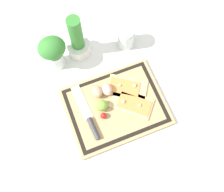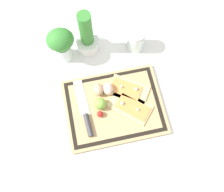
{
  "view_description": "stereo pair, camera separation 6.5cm",
  "coord_description": "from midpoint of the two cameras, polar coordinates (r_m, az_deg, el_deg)",
  "views": [
    {
      "loc": [
        -0.14,
        -0.32,
        1.13
      ],
      "look_at": [
        0.0,
        0.04,
        0.04
      ],
      "focal_mm": 42.0,
      "sensor_mm": 36.0,
      "label": 1
    },
    {
      "loc": [
        -0.08,
        -0.34,
        1.13
      ],
      "look_at": [
        0.0,
        0.04,
        0.04
      ],
      "focal_mm": 42.0,
      "sensor_mm": 36.0,
      "label": 2
    }
  ],
  "objects": [
    {
      "name": "ground_plane",
      "position": [
        1.18,
        -0.83,
        -2.54
      ],
      "size": [
        6.0,
        6.0,
        0.0
      ],
      "primitive_type": "plane",
      "color": "white"
    },
    {
      "name": "lime",
      "position": [
        1.13,
        -3.86,
        -2.18
      ],
      "size": [
        0.05,
        0.05,
        0.05
      ],
      "primitive_type": "sphere",
      "color": "#7FB742",
      "rests_on": "cutting_board"
    },
    {
      "name": "herb_glass",
      "position": [
        1.2,
        -14.26,
        9.31
      ],
      "size": [
        0.12,
        0.11,
        0.19
      ],
      "color": "silver",
      "rests_on": "ground_plane"
    },
    {
      "name": "egg_brown",
      "position": [
        1.16,
        -4.83,
        0.83
      ],
      "size": [
        0.05,
        0.06,
        0.05
      ],
      "primitive_type": "ellipsoid",
      "color": "tan",
      "rests_on": "cutting_board"
    },
    {
      "name": "pizza_slice_near",
      "position": [
        1.16,
        2.78,
        -1.75
      ],
      "size": [
        0.21,
        0.2,
        0.02
      ],
      "color": "#DBBC7F",
      "rests_on": "cutting_board"
    },
    {
      "name": "egg_pink",
      "position": [
        1.16,
        -2.71,
        1.31
      ],
      "size": [
        0.05,
        0.06,
        0.05
      ],
      "primitive_type": "ellipsoid",
      "color": "beige",
      "rests_on": "cutting_board"
    },
    {
      "name": "cherry_tomato_red",
      "position": [
        1.13,
        -3.52,
        -4.43
      ],
      "size": [
        0.03,
        0.03,
        0.03
      ],
      "primitive_type": "sphere",
      "color": "red",
      "rests_on": "cutting_board"
    },
    {
      "name": "knife",
      "position": [
        1.14,
        -6.48,
        -5.46
      ],
      "size": [
        0.05,
        0.27,
        0.02
      ],
      "color": "silver",
      "rests_on": "cutting_board"
    },
    {
      "name": "pizza_slice_far",
      "position": [
        1.18,
        1.62,
        1.76
      ],
      "size": [
        0.2,
        0.18,
        0.02
      ],
      "color": "#DBBC7F",
      "rests_on": "cutting_board"
    },
    {
      "name": "sauce_jar",
      "position": [
        1.27,
        1.52,
        12.37
      ],
      "size": [
        0.08,
        0.08,
        0.11
      ],
      "color": "silver",
      "rests_on": "ground_plane"
    },
    {
      "name": "herb_pot",
      "position": [
        1.23,
        -9.01,
        11.43
      ],
      "size": [
        0.11,
        0.11,
        0.25
      ],
      "color": "white",
      "rests_on": "ground_plane"
    },
    {
      "name": "cutting_board",
      "position": [
        1.17,
        -0.84,
        -2.39
      ],
      "size": [
        0.43,
        0.34,
        0.02
      ],
      "color": "tan",
      "rests_on": "ground_plane"
    }
  ]
}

